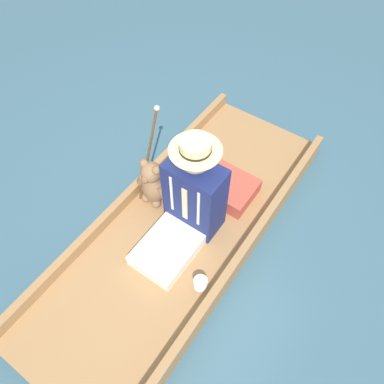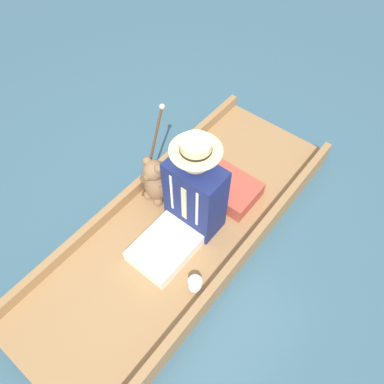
% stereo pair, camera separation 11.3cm
% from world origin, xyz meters
% --- Properties ---
extents(ground_plane, '(16.00, 16.00, 0.00)m').
position_xyz_m(ground_plane, '(0.00, 0.00, 0.00)').
color(ground_plane, '#385B70').
extents(punt_boat, '(1.11, 2.93, 0.26)m').
position_xyz_m(punt_boat, '(0.00, 0.00, 0.08)').
color(punt_boat, '#997047').
rests_on(punt_boat, ground_plane).
extents(seat_cushion, '(0.53, 0.37, 0.14)m').
position_xyz_m(seat_cushion, '(-0.07, -0.50, 0.22)').
color(seat_cushion, '#B24738').
rests_on(seat_cushion, punt_boat).
extents(seated_person, '(0.43, 0.79, 0.92)m').
position_xyz_m(seated_person, '(-0.04, -0.04, 0.49)').
color(seated_person, white).
rests_on(seated_person, punt_boat).
extents(teddy_bear, '(0.33, 0.19, 0.47)m').
position_xyz_m(teddy_bear, '(0.35, -0.08, 0.37)').
color(teddy_bear, '#846042').
rests_on(teddy_bear, punt_boat).
extents(wine_glass, '(0.10, 0.10, 0.10)m').
position_xyz_m(wine_glass, '(-0.40, 0.33, 0.22)').
color(wine_glass, silver).
rests_on(wine_glass, punt_boat).
extents(walking_cane, '(0.04, 0.35, 0.79)m').
position_xyz_m(walking_cane, '(0.45, -0.22, 0.61)').
color(walking_cane, brown).
rests_on(walking_cane, punt_boat).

